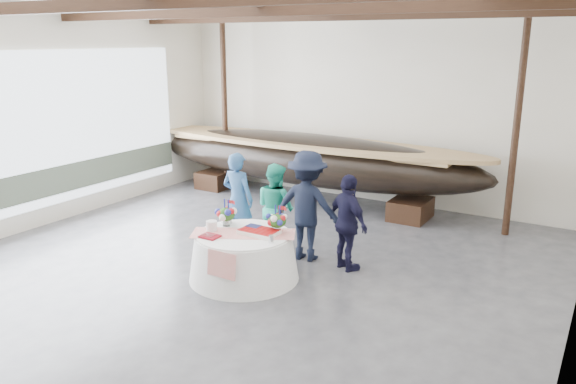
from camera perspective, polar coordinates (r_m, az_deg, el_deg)
The scene contains 12 objects.
floor at distance 9.14m, azimuth -7.54°, elevation -9.47°, with size 10.00×12.00×0.01m, color #3D3D42.
wall_back at distance 13.60m, azimuth 8.15°, elevation 8.53°, with size 10.00×0.02×4.50m, color silver.
wall_left at distance 12.21m, azimuth -26.78°, elevation 6.31°, with size 0.02×12.00×4.50m, color silver.
pavilion_structure at distance 8.99m, azimuth -4.96°, elevation 16.46°, with size 9.80×11.76×4.50m.
open_bay at distance 12.78m, azimuth -22.68°, elevation 5.17°, with size 0.03×7.00×3.20m.
longboat_display at distance 13.39m, azimuth 1.71°, elevation 3.42°, with size 8.87×1.77×1.66m.
banquet_table at distance 9.24m, azimuth -4.50°, elevation -6.50°, with size 1.80×1.80×0.77m.
tabletop_items at distance 9.22m, azimuth -4.10°, elevation -3.01°, with size 1.73×1.27×0.40m.
guest_woman_blue at distance 10.61m, azimuth -5.11°, elevation -0.72°, with size 0.65×0.43×1.79m, color #284F80.
guest_woman_teal at distance 10.34m, azimuth -1.27°, elevation -1.53°, with size 0.80×0.62×1.64m, color #22B292.
guest_man_left at distance 9.84m, azimuth 1.98°, elevation -1.43°, with size 1.27×0.73×1.96m, color black.
guest_man_right at distance 9.46m, azimuth 6.10°, elevation -3.15°, with size 0.97×0.41×1.66m, color black.
Camera 1 is at (5.25, -6.45, 3.80)m, focal length 35.00 mm.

